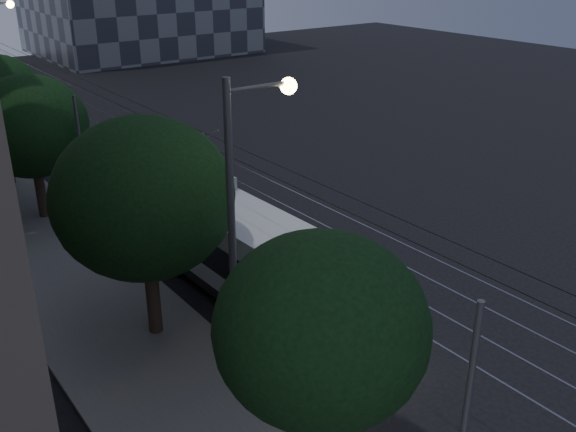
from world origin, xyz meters
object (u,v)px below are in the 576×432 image
(pickup_silver, at_px, (112,180))
(streetlamp_near, at_px, (244,207))
(car_white_b, at_px, (41,135))
(car_white_a, at_px, (81,186))
(car_white_c, at_px, (26,126))
(trolleybus, at_px, (239,249))

(pickup_silver, height_order, streetlamp_near, streetlamp_near)
(car_white_b, height_order, streetlamp_near, streetlamp_near)
(car_white_a, xyz_separation_m, car_white_c, (1.03, 12.81, 0.06))
(car_white_a, distance_m, streetlamp_near, 17.35)
(car_white_b, distance_m, streetlamp_near, 27.15)
(pickup_silver, bearing_deg, car_white_c, 99.17)
(pickup_silver, distance_m, car_white_b, 10.50)
(car_white_a, bearing_deg, trolleybus, -98.20)
(pickup_silver, height_order, car_white_c, pickup_silver)
(car_white_b, distance_m, car_white_c, 2.81)
(trolleybus, distance_m, pickup_silver, 11.86)
(trolleybus, relative_size, car_white_a, 3.15)
(streetlamp_near, bearing_deg, car_white_b, 85.04)
(car_white_c, bearing_deg, car_white_a, -81.34)
(car_white_b, bearing_deg, car_white_a, -119.00)
(car_white_b, bearing_deg, streetlamp_near, -117.60)
(car_white_c, distance_m, streetlamp_near, 29.92)
(trolleybus, xyz_separation_m, car_white_b, (-0.19, 22.33, -0.93))
(pickup_silver, distance_m, streetlamp_near, 16.99)
(trolleybus, xyz_separation_m, car_white_c, (-0.28, 25.14, -0.96))
(pickup_silver, bearing_deg, trolleybus, -82.56)
(car_white_b, bearing_deg, pickup_silver, -111.28)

